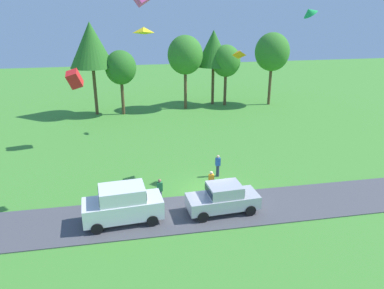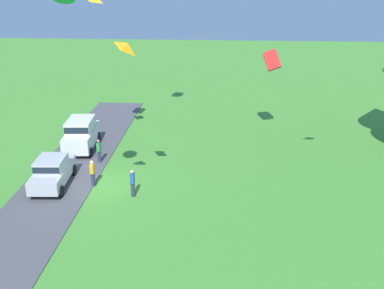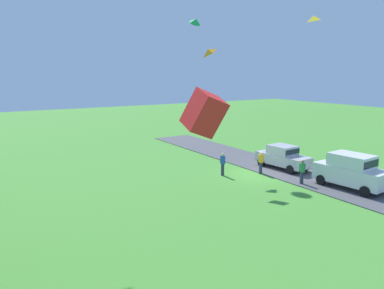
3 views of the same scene
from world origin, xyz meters
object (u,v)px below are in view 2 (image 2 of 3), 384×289
object	(u,v)px
person_beside_suv	(93,173)
person_on_lawn	(99,151)
car_suv_by_flagpole	(81,133)
person_watching_sky	(133,183)
kite_diamond_low_drifter	(128,47)
car_sedan_far_end	(52,171)
kite_box_topmost	(272,60)

from	to	relation	value
person_beside_suv	person_on_lawn	bearing A→B (deg)	-171.40
person_on_lawn	car_suv_by_flagpole	bearing A→B (deg)	-140.84
person_watching_sky	kite_diamond_low_drifter	world-z (taller)	kite_diamond_low_drifter
car_sedan_far_end	person_watching_sky	world-z (taller)	car_sedan_far_end
person_watching_sky	kite_diamond_low_drifter	size ratio (longest dim) A/B	1.87
car_suv_by_flagpole	kite_box_topmost	world-z (taller)	kite_box_topmost
person_watching_sky	kite_box_topmost	distance (m)	14.77
car_suv_by_flagpole	car_sedan_far_end	world-z (taller)	car_suv_by_flagpole
person_on_lawn	kite_box_topmost	world-z (taller)	kite_box_topmost
person_beside_suv	person_watching_sky	size ratio (longest dim) A/B	1.00
car_sedan_far_end	person_beside_suv	xyz separation A→B (m)	(-0.17, 2.45, -0.16)
person_on_lawn	person_beside_suv	distance (m)	3.58
person_on_lawn	person_beside_suv	size ratio (longest dim) A/B	1.00
car_suv_by_flagpole	person_beside_suv	distance (m)	6.42
car_sedan_far_end	person_on_lawn	world-z (taller)	car_sedan_far_end
car_suv_by_flagpole	kite_diamond_low_drifter	bearing A→B (deg)	33.54
kite_diamond_low_drifter	kite_box_topmost	world-z (taller)	kite_diamond_low_drifter
person_watching_sky	kite_box_topmost	bearing A→B (deg)	140.52
kite_diamond_low_drifter	person_watching_sky	bearing A→B (deg)	-162.52
person_on_lawn	kite_box_topmost	bearing A→B (deg)	116.35
car_sedan_far_end	person_beside_suv	world-z (taller)	car_sedan_far_end
kite_diamond_low_drifter	person_on_lawn	bearing A→B (deg)	-148.87
person_beside_suv	person_watching_sky	distance (m)	2.95
person_on_lawn	person_beside_suv	bearing A→B (deg)	8.60
person_watching_sky	car_sedan_far_end	bearing A→B (deg)	-100.90
person_on_lawn	kite_box_topmost	xyz separation A→B (m)	(-5.96, 12.03, 5.26)
person_on_lawn	person_watching_sky	distance (m)	5.71
car_sedan_far_end	person_on_lawn	bearing A→B (deg)	152.65
person_on_lawn	person_watching_sky	bearing A→B (deg)	34.65
car_suv_by_flagpole	car_sedan_far_end	xyz separation A→B (m)	(6.08, 0.02, -0.25)
car_suv_by_flagpole	kite_diamond_low_drifter	size ratio (longest dim) A/B	5.18
car_sedan_far_end	person_beside_suv	size ratio (longest dim) A/B	2.63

